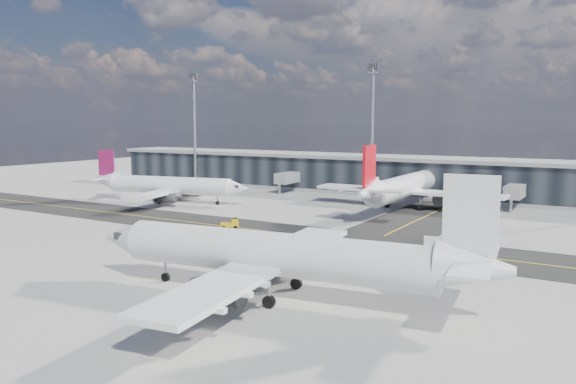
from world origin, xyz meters
name	(u,v)px	position (x,y,z in m)	size (l,w,h in m)	color
ground	(244,235)	(0.00, 0.00, 0.00)	(300.00, 300.00, 0.00)	gray
taxiway_lanes	(303,226)	(3.91, 10.74, 0.01)	(180.00, 63.00, 0.03)	black
terminal_concourse	(383,176)	(0.04, 54.93, 4.09)	(152.00, 19.80, 8.80)	black
floodlight_masts	(372,126)	(0.00, 48.00, 15.61)	(102.50, 0.70, 28.90)	gray
airliner_af	(167,185)	(-32.92, 19.19, 3.51)	(35.68, 30.64, 10.64)	white
airliner_redtail	(404,187)	(11.78, 36.12, 4.23)	(36.63, 43.08, 12.81)	white
airliner_near	(279,255)	(20.16, -22.31, 4.09)	(41.82, 35.75, 12.38)	silver
baggage_tug	(231,224)	(-4.26, 2.69, 0.85)	(2.97, 2.60, 1.70)	#E6B10C
service_van	(461,205)	(21.24, 41.35, 0.82)	(2.71, 5.88, 1.63)	white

